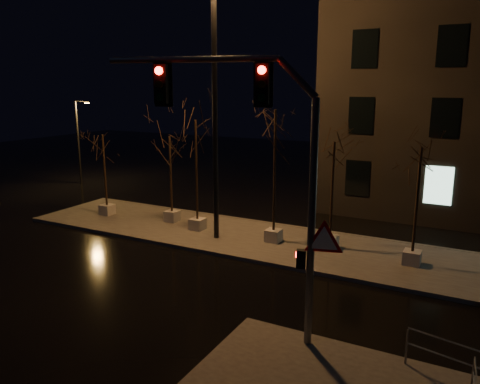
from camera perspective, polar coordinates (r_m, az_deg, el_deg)
The scene contains 12 objects.
ground at distance 17.41m, azimuth -9.62°, elevation -11.06°, with size 90.00×90.00×0.00m, color black.
median at distance 22.10m, azimuth -0.15°, elevation -5.43°, with size 22.00×5.00×0.15m, color #46433E.
tree_0 at distance 25.87m, azimuth -16.30°, elevation 4.65°, with size 1.80×1.80×4.48m.
tree_1 at distance 23.80m, azimuth -8.52°, elevation 4.41°, with size 1.80×1.80×4.51m.
tree_2 at distance 22.11m, azimuth -5.40°, elevation 5.73°, with size 1.80×1.80×5.45m.
tree_3 at distance 20.24m, azimuth 4.29°, elevation 6.34°, with size 1.80×1.80×6.03m.
tree_4 at distance 19.84m, azimuth 11.28°, elevation 3.10°, with size 1.80×1.80×4.72m.
tree_5 at distance 18.84m, azimuth 21.00°, elevation 2.03°, with size 1.80×1.80×4.74m.
traffic_signal_mast at distance 11.92m, azimuth 3.07°, elevation 3.76°, with size 5.98×1.79×7.56m.
streetlight_main at distance 20.63m, azimuth -3.10°, elevation 12.16°, with size 2.85×0.32×11.47m.
streetlight_far at distance 35.86m, azimuth -19.03°, elevation 6.19°, with size 1.17×0.42×5.99m.
guard_rail_a at distance 12.64m, azimuth 24.76°, elevation -17.75°, with size 2.28×0.55×1.01m.
Camera 1 is at (9.83, -12.55, 6.98)m, focal length 35.00 mm.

